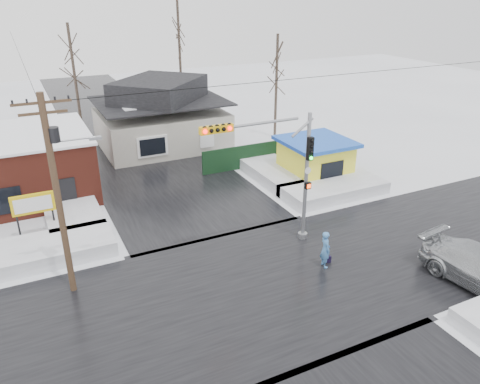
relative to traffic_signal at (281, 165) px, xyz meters
name	(u,v)px	position (x,y,z in m)	size (l,w,h in m)	color
ground	(265,285)	(-2.43, -2.97, -4.54)	(120.00, 120.00, 0.00)	white
road_ns	(265,285)	(-2.43, -2.97, -4.53)	(10.00, 120.00, 0.02)	black
road_ew	(265,285)	(-2.43, -2.97, -4.53)	(120.00, 10.00, 0.02)	black
snowbank_nw	(42,251)	(-11.43, 4.03, -4.14)	(7.00, 3.00, 0.80)	white
snowbank_ne	(334,189)	(6.57, 4.03, -4.14)	(7.00, 3.00, 0.80)	white
snowbank_nside_w	(70,206)	(-9.43, 9.03, -4.14)	(3.00, 8.00, 0.80)	white
snowbank_nside_e	(270,169)	(4.57, 9.03, -4.14)	(3.00, 8.00, 0.80)	white
traffic_signal	(281,165)	(0.00, 0.00, 0.00)	(6.05, 0.68, 7.00)	gray
utility_pole	(58,186)	(-10.36, 0.53, 0.57)	(3.15, 0.44, 9.00)	#382619
marquee_sign	(33,205)	(-11.43, 6.53, -2.62)	(2.20, 0.21, 2.55)	black
house	(161,116)	(-0.43, 19.03, -1.92)	(10.40, 8.40, 5.76)	#B9B4A7
kiosk	(315,159)	(7.07, 7.03, -3.08)	(4.60, 4.60, 2.88)	#F8F037
fence	(251,156)	(4.07, 11.03, -3.64)	(8.00, 0.12, 1.80)	black
tree_far_left	(71,49)	(-6.43, 23.03, 3.41)	(3.00, 3.00, 10.00)	#332821
tree_far_mid	(178,23)	(3.57, 25.03, 5.00)	(3.00, 3.00, 12.00)	#332821
tree_far_right	(277,56)	(9.57, 17.03, 2.62)	(3.00, 3.00, 9.00)	#332821
pedestrian	(325,250)	(0.96, -2.84, -3.59)	(0.69, 0.46, 1.90)	#4580C2
shopping_bag	(328,260)	(1.33, -2.66, -4.36)	(0.28, 0.12, 0.35)	black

